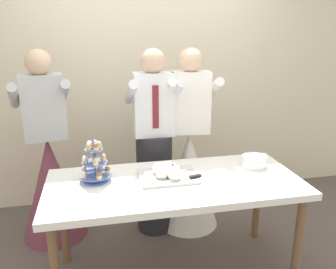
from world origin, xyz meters
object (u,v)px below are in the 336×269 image
object	(u,v)px
dessert_table	(175,190)
cupcake_stand	(95,164)
main_cake_tray	(168,173)
person_bride	(189,167)
plate_stack	(255,161)
person_guest	(51,175)
person_groom	(154,153)

from	to	relation	value
dessert_table	cupcake_stand	distance (m)	0.60
main_cake_tray	person_bride	distance (m)	0.75
plate_stack	person_bride	distance (m)	0.71
main_cake_tray	plate_stack	distance (m)	0.71
person_guest	plate_stack	bearing A→B (deg)	-20.79
cupcake_stand	dessert_table	bearing A→B (deg)	-11.86
main_cake_tray	plate_stack	size ratio (longest dim) A/B	2.25
dessert_table	cupcake_stand	size ratio (longest dim) A/B	5.90
dessert_table	cupcake_stand	bearing A→B (deg)	168.14
main_cake_tray	person_bride	bearing A→B (deg)	61.90
dessert_table	cupcake_stand	xyz separation A→B (m)	(-0.55, 0.12, 0.20)
dessert_table	plate_stack	xyz separation A→B (m)	(0.67, 0.13, 0.12)
main_cake_tray	person_groom	distance (m)	0.61
person_bride	person_guest	distance (m)	1.24
person_guest	person_groom	bearing A→B (deg)	-5.07
person_bride	person_guest	xyz separation A→B (m)	(-1.24, 0.06, 0.00)
person_bride	person_guest	bearing A→B (deg)	177.18
person_groom	plate_stack	bearing A→B (deg)	-36.97
cupcake_stand	main_cake_tray	world-z (taller)	cupcake_stand
cupcake_stand	main_cake_tray	size ratio (longest dim) A/B	0.70
cupcake_stand	plate_stack	distance (m)	1.22
dessert_table	person_guest	world-z (taller)	person_guest
person_guest	main_cake_tray	bearing A→B (deg)	-37.37
main_cake_tray	plate_stack	world-z (taller)	main_cake_tray
person_groom	person_bride	xyz separation A→B (m)	(0.33, 0.02, -0.16)
dessert_table	plate_stack	world-z (taller)	plate_stack
main_cake_tray	person_guest	size ratio (longest dim) A/B	0.26
plate_stack	cupcake_stand	bearing A→B (deg)	-179.28
cupcake_stand	person_bride	size ratio (longest dim) A/B	0.18
dessert_table	main_cake_tray	distance (m)	0.13
main_cake_tray	cupcake_stand	bearing A→B (deg)	173.12
person_groom	person_bride	size ratio (longest dim) A/B	1.00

